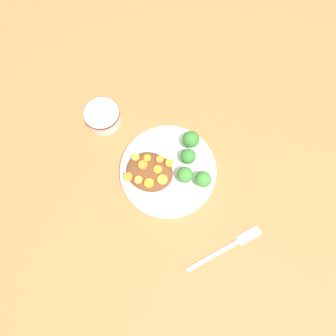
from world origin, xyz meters
TOP-DOWN VIEW (x-y plane):
  - ground_plane at (0.00, 0.00)m, footprint 4.00×4.00m
  - plate at (0.00, 0.00)m, footprint 0.24×0.24m
  - dip_bowl at (-0.22, 0.07)m, footprint 0.09×0.09m
  - stew_mound at (-0.04, -0.03)m, footprint 0.12×0.10m
  - broccoli_floret_0 at (0.04, 0.04)m, footprint 0.04×0.04m
  - broccoli_floret_1 at (0.09, 0.00)m, footprint 0.04×0.04m
  - broccoli_floret_2 at (0.03, 0.08)m, footprint 0.04×0.04m
  - broccoli_floret_3 at (0.05, -0.01)m, footprint 0.04×0.04m
  - carrot_slice_0 at (-0.03, -0.06)m, footprint 0.02×0.02m
  - carrot_slice_1 at (-0.06, -0.02)m, footprint 0.02×0.02m
  - carrot_slice_2 at (-0.02, -0.02)m, footprint 0.02×0.02m
  - carrot_slice_3 at (-0.05, 0.00)m, footprint 0.02×0.02m
  - carrot_slice_4 at (-0.08, -0.06)m, footprint 0.02×0.02m
  - carrot_slice_5 at (-0.00, -0.04)m, footprint 0.03×0.03m
  - carrot_slice_6 at (0.00, 0.01)m, footprint 0.02×0.02m
  - carrot_slice_7 at (-0.08, -0.01)m, footprint 0.02×0.02m
  - carrot_slice_8 at (-0.05, -0.06)m, footprint 0.02×0.02m
  - carrot_slice_9 at (-0.02, 0.01)m, footprint 0.02×0.02m
  - fork at (0.21, -0.12)m, footprint 0.14×0.17m

SIDE VIEW (x-z plane):
  - ground_plane at x=0.00m, z-range 0.00..0.00m
  - fork at x=0.21m, z-range 0.00..0.01m
  - plate at x=0.00m, z-range 0.00..0.03m
  - dip_bowl at x=-0.22m, z-range 0.00..0.05m
  - stew_mound at x=-0.04m, z-range 0.02..0.05m
  - carrot_slice_4 at x=-0.08m, z-range 0.05..0.05m
  - carrot_slice_7 at x=-0.08m, z-range 0.05..0.05m
  - carrot_slice_2 at x=-0.02m, z-range 0.05..0.05m
  - broccoli_floret_3 at x=0.05m, z-range 0.03..0.08m
  - carrot_slice_5 at x=0.00m, z-range 0.05..0.05m
  - carrot_slice_6 at x=0.00m, z-range 0.05..0.05m
  - broccoli_floret_1 at x=0.09m, z-range 0.03..0.08m
  - carrot_slice_0 at x=-0.03m, z-range 0.05..0.06m
  - carrot_slice_8 at x=-0.05m, z-range 0.05..0.06m
  - carrot_slice_3 at x=-0.05m, z-range 0.05..0.06m
  - carrot_slice_9 at x=-0.02m, z-range 0.05..0.06m
  - carrot_slice_1 at x=-0.06m, z-range 0.05..0.06m
  - broccoli_floret_0 at x=0.04m, z-range 0.03..0.08m
  - broccoli_floret_2 at x=0.03m, z-range 0.03..0.08m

